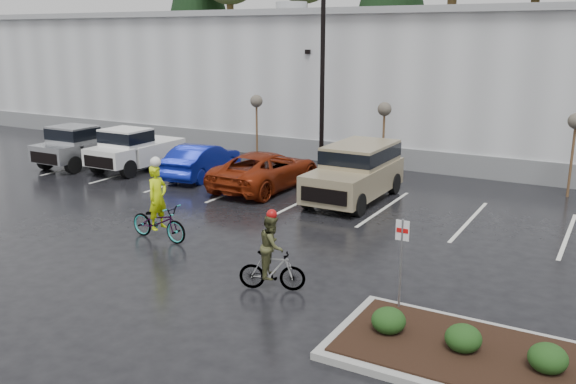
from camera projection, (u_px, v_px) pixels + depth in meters
The scene contains 20 objects.
ground at pixel (250, 284), 15.15m from camera, with size 120.00×120.00×0.00m, color black.
warehouse at pixel (471, 79), 32.75m from camera, with size 60.50×15.50×7.20m.
wooded_ridge at pixel (535, 70), 52.29m from camera, with size 80.00×25.00×6.00m, color #2E431C.
lamppost at pixel (323, 42), 25.73m from camera, with size 0.50×1.00×9.22m.
sapling_west at pixel (256, 105), 29.22m from camera, with size 0.60×0.60×3.20m.
sapling_mid at pixel (384, 113), 26.13m from camera, with size 0.60×0.60×3.20m.
sapling_east at pixel (576, 126), 22.55m from camera, with size 0.60×0.60×3.20m.
curb_island at pixel (546, 375), 10.95m from camera, with size 8.00×3.00×0.15m, color gray.
mulch_bed at pixel (546, 370), 10.93m from camera, with size 7.60×2.60×0.04m, color black.
shrub_a at pixel (389, 321), 12.30m from camera, with size 0.70×0.70×0.52m, color black.
shrub_b at pixel (463, 338), 11.58m from camera, with size 0.70×0.70×0.52m, color black.
shrub_c at pixel (548, 358), 10.87m from camera, with size 0.70×0.70×0.52m, color black.
fire_lane_sign at pixel (401, 254), 13.15m from camera, with size 0.30×0.05×2.20m.
pickup_silver at pixel (89, 144), 28.76m from camera, with size 2.10×5.20×1.96m, color #9EA1A6, non-canonical shape.
pickup_white at pixel (141, 147), 27.93m from camera, with size 2.10×5.20×1.96m, color white, non-canonical shape.
car_blue at pixel (202, 160), 26.27m from camera, with size 1.55×4.44×1.46m, color #0D1A95.
car_red at pixel (266, 170), 24.36m from camera, with size 2.48×5.39×1.50m, color maroon.
suv_tan at pixel (354, 173), 22.48m from camera, with size 2.20×5.10×2.06m, color gray, non-canonical shape.
cyclist_hivis at pixel (158, 215), 18.22m from camera, with size 2.13×0.84×2.55m.
cyclist_olive at pixel (272, 260), 14.61m from camera, with size 1.62×1.00×2.03m.
Camera 1 is at (7.77, -11.79, 6.02)m, focal length 38.00 mm.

